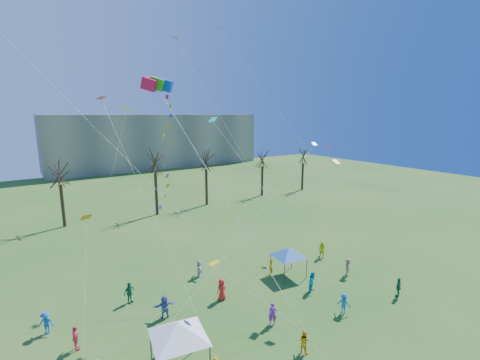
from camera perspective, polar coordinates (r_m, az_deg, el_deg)
distant_building at (r=101.44m, az=-13.90°, el=6.54°), size 60.00×14.00×15.00m
bare_tree_row at (r=51.19m, az=-19.25°, el=1.19°), size 70.44×7.87×10.62m
big_box_kite at (r=22.46m, az=-11.97°, el=4.46°), size 3.18×7.00×19.48m
canopy_tent_white at (r=21.77m, az=-10.46°, el=-23.82°), size 4.37×4.37×3.34m
canopy_tent_blue at (r=32.65m, az=8.30°, el=-12.10°), size 3.72×3.72×2.83m
festival_crowd at (r=27.56m, az=-2.33°, el=-20.26°), size 26.75×14.25×1.85m
small_kites_aloft at (r=27.48m, az=-5.98°, el=7.84°), size 30.28×17.62×34.53m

